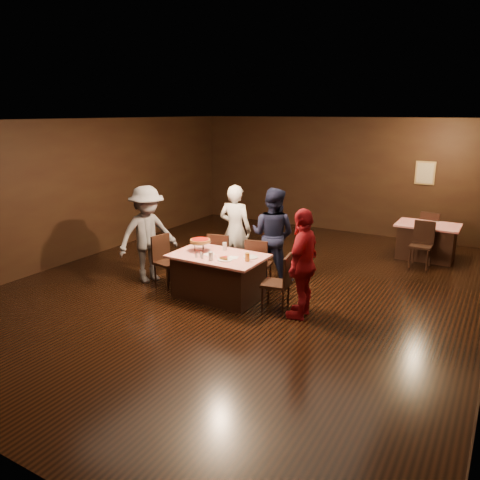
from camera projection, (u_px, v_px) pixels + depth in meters
name	position (u px, v px, depth m)	size (l,w,h in m)	color
room	(246.00, 171.00, 8.12)	(10.00, 10.04, 3.02)	black
main_table	(218.00, 276.00, 8.09)	(1.60, 1.00, 0.77)	#B8130C
back_table	(426.00, 241.00, 10.27)	(1.30, 0.90, 0.77)	#B20B16
chair_far_left	(222.00, 257.00, 8.89)	(0.42, 0.42, 0.95)	black
chair_far_right	(259.00, 263.00, 8.50)	(0.42, 0.42, 0.95)	black
chair_end_left	(168.00, 261.00, 8.60)	(0.42, 0.42, 0.95)	black
chair_end_right	(276.00, 283.00, 7.54)	(0.42, 0.42, 0.95)	black
chair_back_near	(421.00, 245.00, 9.66)	(0.42, 0.42, 0.95)	black
chair_back_far	(431.00, 231.00, 10.74)	(0.42, 0.42, 0.95)	black
diner_white_jacket	(235.00, 230.00, 9.15)	(0.65, 0.43, 1.79)	silver
diner_navy_hoodie	(273.00, 235.00, 8.78)	(0.87, 0.68, 1.80)	black
diner_grey_knit	(148.00, 234.00, 8.76)	(1.18, 0.68, 1.83)	slate
diner_red_shirt	(303.00, 264.00, 7.21)	(1.02, 0.43, 1.75)	maroon
pizza_stand	(200.00, 241.00, 8.18)	(0.38, 0.38, 0.22)	black
plate_with_slice	(225.00, 259.00, 7.71)	(0.25, 0.25, 0.06)	white
plate_empty	(250.00, 257.00, 7.85)	(0.25, 0.25, 0.01)	white
glass_front_left	(211.00, 256.00, 7.70)	(0.08, 0.08, 0.14)	silver
glass_amber	(247.00, 257.00, 7.64)	(0.08, 0.08, 0.14)	#BF7F26
glass_back	(225.00, 246.00, 8.25)	(0.08, 0.08, 0.14)	silver
condiments	(200.00, 255.00, 7.83)	(0.17, 0.10, 0.09)	silver
napkin_center	(233.00, 257.00, 7.85)	(0.16, 0.16, 0.01)	white
napkin_left	(209.00, 254.00, 8.02)	(0.16, 0.16, 0.01)	white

